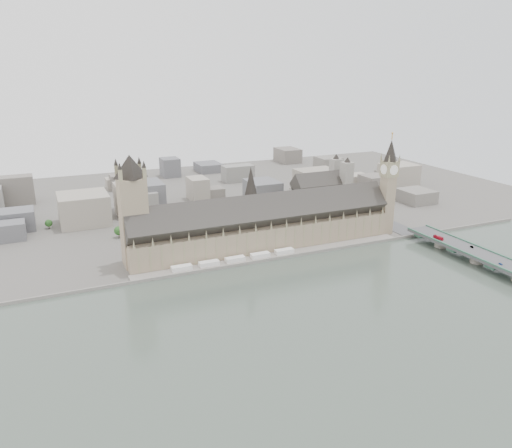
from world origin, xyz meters
name	(u,v)px	position (x,y,z in m)	size (l,w,h in m)	color
ground	(271,254)	(0.00, 0.00, 0.00)	(900.00, 900.00, 0.00)	#595651
river_thames	(378,337)	(0.00, -165.00, 0.00)	(600.00, 600.00, 0.00)	#47534A
embankment_wall	(278,258)	(0.00, -15.00, 1.50)	(600.00, 1.50, 3.00)	slate
river_terrace	(275,256)	(0.00, -7.50, 1.00)	(270.00, 15.00, 2.00)	slate
terrace_tents	(235,259)	(-40.00, -7.00, 4.00)	(118.00, 7.00, 4.00)	white
palace_of_westminster	(263,226)	(0.00, 19.70, 22.71)	(265.00, 40.73, 55.44)	gray
elizabeth_tower	(389,180)	(138.00, 8.00, 58.09)	(17.00, 17.00, 107.50)	gray
victoria_tower	(133,206)	(-122.00, 26.00, 55.20)	(30.00, 30.00, 100.00)	gray
central_tower	(251,190)	(-10.00, 26.00, 57.92)	(13.00, 13.00, 48.00)	gray
westminster_bridge	(471,255)	(162.00, -87.50, 5.12)	(25.00, 325.00, 10.25)	#474749
westminster_abbey	(321,194)	(110.92, 95.00, 25.08)	(68.00, 36.00, 64.00)	gray
city_skyline_inland	(195,182)	(0.00, 245.00, 19.00)	(720.00, 360.00, 38.00)	gray
park_trees	(238,230)	(-10.00, 60.00, 7.50)	(110.00, 30.00, 15.00)	#1C4F1D
red_bus_north	(438,238)	(155.13, -52.45, 11.80)	(2.60, 11.12, 3.10)	red
car_blue	(501,264)	(156.71, -124.22, 10.88)	(1.48, 3.68, 1.25)	navy
car_silver	(472,247)	(166.42, -83.59, 10.98)	(1.54, 4.41, 1.45)	gray
car_approach	(383,210)	(168.49, 51.59, 11.04)	(2.22, 5.47, 1.59)	gray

